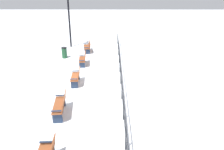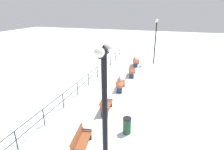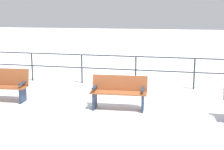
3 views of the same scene
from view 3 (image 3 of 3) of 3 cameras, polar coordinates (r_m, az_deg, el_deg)
ground_plane at (r=8.13m, az=1.05°, el=-6.47°), size 80.00×80.00×0.00m
bench_second at (r=9.44m, az=-19.27°, el=-1.68°), size 0.65×1.50×0.91m
bench_third at (r=8.15m, az=1.26°, el=-3.06°), size 0.62×1.49×0.86m
waterfront_railing at (r=10.65m, az=4.34°, el=1.66°), size 0.05×19.28×1.04m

